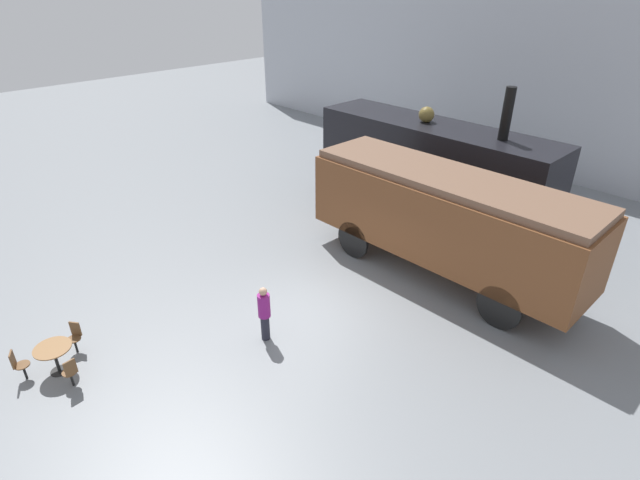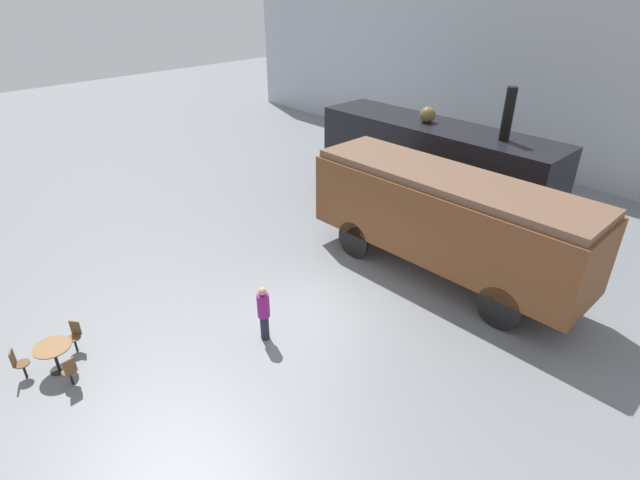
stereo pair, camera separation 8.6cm
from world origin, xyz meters
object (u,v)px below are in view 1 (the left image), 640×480
object	(u,v)px
passenger_coach_wooden	(446,215)
cafe_table_near	(54,352)
steam_locomotive	(433,158)
cafe_chair_0	(75,335)
visitor_person	(264,312)

from	to	relation	value
passenger_coach_wooden	cafe_table_near	xyz separation A→B (m)	(-4.05, -10.92, -1.55)
passenger_coach_wooden	steam_locomotive	bearing A→B (deg)	128.78
cafe_chair_0	visitor_person	world-z (taller)	visitor_person
passenger_coach_wooden	visitor_person	size ratio (longest dim) A/B	5.53
steam_locomotive	cafe_table_near	world-z (taller)	steam_locomotive
steam_locomotive	cafe_chair_0	bearing A→B (deg)	-93.99
steam_locomotive	visitor_person	bearing A→B (deg)	-78.82
steam_locomotive	visitor_person	world-z (taller)	steam_locomotive
steam_locomotive	cafe_table_near	bearing A→B (deg)	-92.03
passenger_coach_wooden	cafe_chair_0	bearing A→B (deg)	-113.82
cafe_table_near	steam_locomotive	bearing A→B (deg)	87.97
steam_locomotive	cafe_chair_0	xyz separation A→B (m)	(-1.02, -14.61, -1.64)
cafe_table_near	passenger_coach_wooden	bearing A→B (deg)	69.67
cafe_chair_0	steam_locomotive	bearing A→B (deg)	140.72
passenger_coach_wooden	cafe_chair_0	distance (m)	11.32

